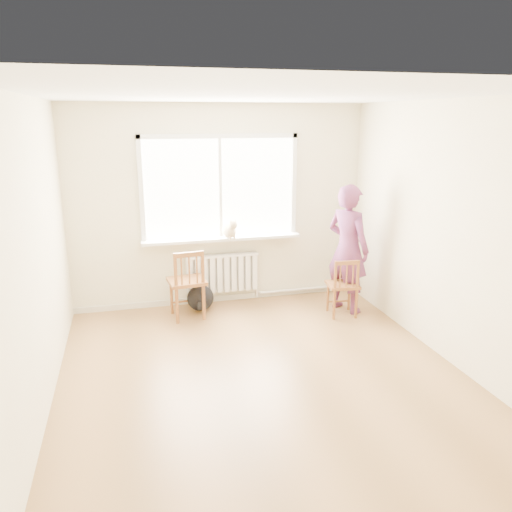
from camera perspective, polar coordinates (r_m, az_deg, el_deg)
floor at (r=5.15m, az=0.88°, el=-13.63°), size 4.50×4.50×0.00m
ceiling at (r=4.50m, az=1.03°, el=17.96°), size 4.50×4.50×0.00m
back_wall at (r=6.79m, az=-4.13°, el=5.67°), size 4.00×0.01×2.70m
window at (r=6.72m, az=-4.14°, el=8.25°), size 2.12×0.05×1.42m
windowsill at (r=6.77m, az=-3.89°, el=2.01°), size 2.15×0.22×0.04m
radiator at (r=6.92m, az=-3.85°, el=-1.91°), size 1.00×0.12×0.55m
heating_pipe at (r=7.38m, az=5.75°, el=-3.77°), size 1.40×0.04×0.04m
baseboard at (r=7.12m, az=-3.91°, el=-4.80°), size 4.00×0.03×0.08m
chair_left at (r=6.42m, az=-7.82°, el=-3.20°), size 0.50×0.48×0.92m
chair_right at (r=6.56m, az=9.96°, el=-3.53°), size 0.42×0.41×0.78m
person at (r=6.65m, az=10.45°, el=0.82°), size 0.66×0.74×1.70m
cat at (r=6.67m, az=-3.02°, el=3.01°), size 0.23×0.42×0.28m
backpack at (r=6.74m, az=-6.37°, el=-4.78°), size 0.41×0.34×0.36m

